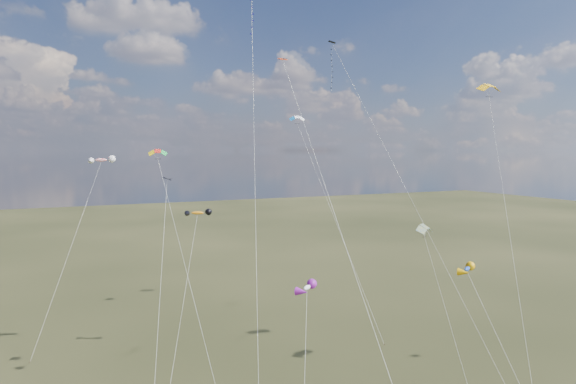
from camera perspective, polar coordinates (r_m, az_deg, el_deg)
name	(u,v)px	position (r m, az deg, el deg)	size (l,w,h in m)	color
diamond_black_high	(340,80)	(73.21, 5.80, 12.31)	(1.67, 33.84, 39.14)	black
diamond_navy_tall	(252,39)	(59.59, -4.00, 16.58)	(9.83, 26.29, 41.86)	#0A1B44
diamond_black_mid	(164,233)	(52.58, -13.64, -4.50)	(4.53, 11.92, 20.84)	black
diamond_orange_center	(324,182)	(40.18, 4.04, 1.10)	(2.77, 28.80, 32.37)	#CB2D00
parafoil_yellow	(490,86)	(65.28, 21.49, 10.87)	(11.67, 17.28, 31.88)	#F3AD0E
parafoil_blue_white	(298,118)	(80.87, 1.08, 8.19)	(2.55, 23.55, 29.43)	#1377C5
parafoil_striped	(425,227)	(58.25, 14.97, -3.77)	(3.26, 10.70, 15.95)	gold
parafoil_tricolor	(158,153)	(62.53, -14.23, 4.27)	(2.85, 20.57, 24.10)	yellow
novelty_orange_black	(197,214)	(61.75, -10.04, -2.37)	(7.39, 11.55, 16.71)	orange
novelty_white_purple	(307,288)	(41.28, 2.12, -10.65)	(5.05, 8.02, 13.25)	white
novelty_redwhite_stripe	(101,160)	(74.87, -20.06, 3.31)	(10.83, 13.16, 22.91)	red
novelty_blue_yellow	(467,270)	(45.95, 19.32, -8.15)	(3.13, 8.96, 14.13)	#1A42B0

